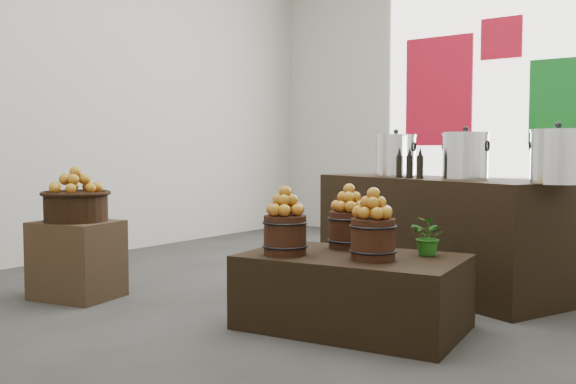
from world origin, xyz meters
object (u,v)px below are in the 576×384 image
Objects in this scene: stock_pot_right at (557,158)px; counter at (432,233)px; crate at (77,260)px; wicker_basket at (76,207)px; stock_pot_center at (465,157)px; display_table at (352,292)px; stock_pot_left at (396,156)px.

counter is at bearing 157.59° from stock_pot_right.
crate is 2.83m from counter.
crate is 1.25× the size of wicker_basket.
stock_pot_right reaches higher than wicker_basket.
stock_pot_center reaches higher than crate.
counter reaches higher than display_table.
stock_pot_left is 1.00× the size of stock_pot_right.
stock_pot_left is at bearing -180.00° from counter.
stock_pot_right is at bearing -22.41° from stock_pot_center.
stock_pot_center is at bearing 37.72° from crate.
counter is (-0.10, 1.45, 0.22)m from display_table.
counter is 0.77m from stock_pot_left.
crate is at bearing -173.66° from display_table.
display_table is at bearing -99.87° from stock_pot_center.
stock_pot_center is (0.74, -0.31, 0.00)m from stock_pot_left.
counter is 1.32m from stock_pot_right.
stock_pot_center is at bearing 72.99° from display_table.
stock_pot_right is at bearing -22.41° from stock_pot_left.
crate is 3.08m from stock_pot_center.
display_table is at bearing -72.32° from stock_pot_left.
stock_pot_center is at bearing -22.41° from stock_pot_left.
wicker_basket is 1.38× the size of stock_pot_center.
display_table is 3.95× the size of stock_pot_right.
counter is 6.47× the size of stock_pot_left.
stock_pot_left reaches higher than display_table.
stock_pot_left is at bearing 157.59° from stock_pot_center.
stock_pot_left and stock_pot_center have the same top height.
wicker_basket is 2.24m from display_table.
stock_pot_left is at bearing 157.59° from stock_pot_right.
counter is at bearing 43.93° from wicker_basket.
crate is 1.72× the size of stock_pot_right.
crate is at bearing -113.66° from counter.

